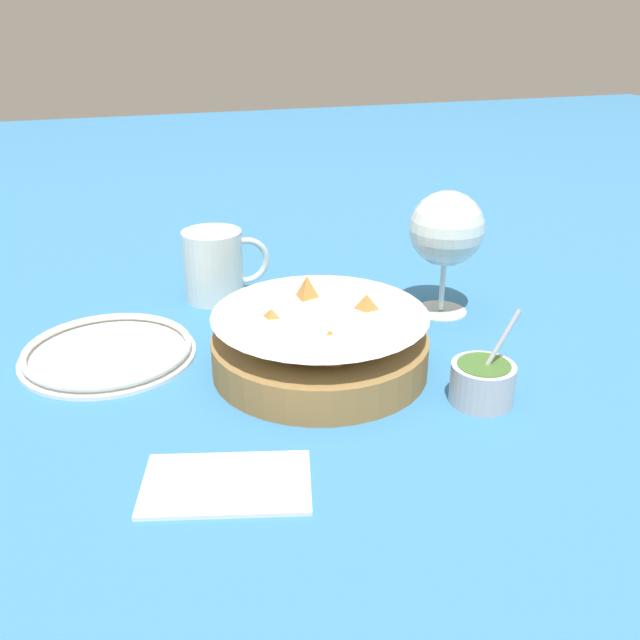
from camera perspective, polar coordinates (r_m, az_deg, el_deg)
name	(u,v)px	position (r m, az deg, el deg)	size (l,w,h in m)	color
ground_plane	(348,371)	(0.79, 2.23, -4.09)	(4.00, 4.00, 0.00)	teal
food_basket	(319,343)	(0.78, -0.04, -1.87)	(0.24, 0.24, 0.09)	olive
sauce_cup	(482,381)	(0.74, 12.87, -4.77)	(0.07, 0.07, 0.10)	#B7B7BC
wine_glass	(446,232)	(0.92, 10.08, 6.96)	(0.10, 0.10, 0.16)	silver
beer_mug	(215,268)	(0.98, -8.40, 4.16)	(0.12, 0.08, 0.10)	silver
side_plate	(108,351)	(0.85, -16.59, -2.42)	(0.20, 0.20, 0.01)	white
napkin	(226,482)	(0.62, -7.49, -12.70)	(0.16, 0.12, 0.01)	white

